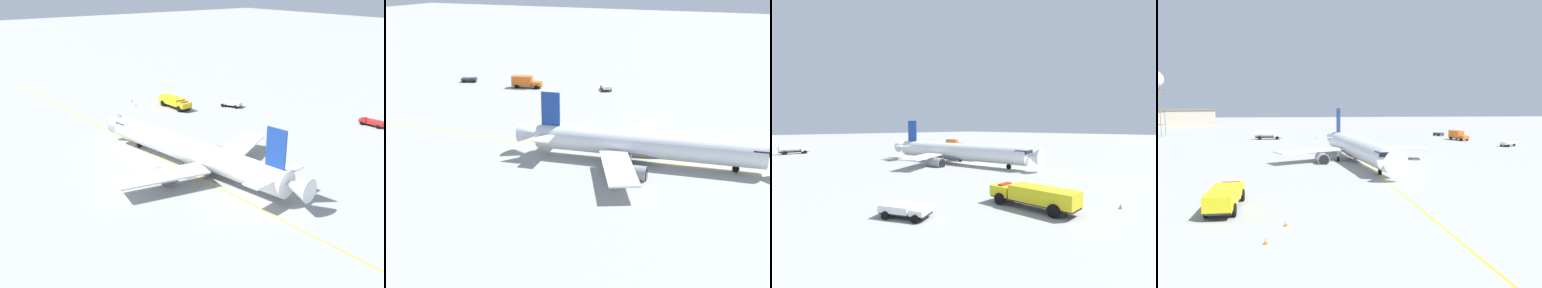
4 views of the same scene
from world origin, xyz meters
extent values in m
plane|color=#9E9E99|center=(0.00, 0.00, 0.00)|extent=(600.00, 600.00, 0.00)
cylinder|color=white|center=(-4.13, -3.96, 3.01)|extent=(36.90, 9.22, 4.02)
cone|color=white|center=(15.22, -1.17, 3.01)|extent=(3.51, 4.21, 3.82)
cone|color=white|center=(-23.78, -6.80, 3.31)|extent=(4.45, 3.95, 3.42)
cube|color=black|center=(13.04, -1.48, 3.92)|extent=(2.86, 3.72, 0.70)
ellipsoid|color=slate|center=(-5.95, -4.22, 1.91)|extent=(13.59, 5.47, 2.21)
cube|color=#193D93|center=(-20.12, -6.27, 7.84)|extent=(3.20, 0.69, 5.63)
cube|color=white|center=(-20.56, -3.16, 3.82)|extent=(3.24, 4.99, 0.20)
cube|color=white|center=(-19.67, -9.37, 3.82)|extent=(3.24, 4.99, 0.20)
cube|color=white|center=(-8.05, 4.55, 2.31)|extent=(6.92, 14.52, 0.28)
cube|color=white|center=(-5.48, -13.23, 2.31)|extent=(10.28, 14.40, 0.28)
cylinder|color=gray|center=(-5.84, 2.76, 0.88)|extent=(4.05, 2.87, 2.36)
cylinder|color=black|center=(-3.94, 3.03, 0.88)|extent=(0.43, 2.00, 2.00)
cylinder|color=gray|center=(-3.87, -10.89, 0.88)|extent=(4.05, 2.87, 2.36)
cylinder|color=black|center=(-1.97, -10.61, 0.88)|extent=(0.43, 2.00, 2.00)
cylinder|color=#9EA0A5|center=(9.67, -1.97, 1.43)|extent=(0.20, 0.20, 1.76)
cylinder|color=black|center=(9.67, -1.97, 0.55)|extent=(1.13, 0.45, 1.10)
cylinder|color=#9EA0A5|center=(-6.44, -0.85, 1.43)|extent=(0.20, 0.20, 1.76)
cylinder|color=black|center=(-6.44, -0.85, 0.55)|extent=(1.13, 0.45, 1.10)
cylinder|color=#9EA0A5|center=(-5.46, -7.60, 1.43)|extent=(0.20, 0.20, 1.76)
cylinder|color=black|center=(-5.46, -7.60, 0.55)|extent=(1.13, 0.45, 1.10)
cube|color=#232326|center=(-8.44, -48.24, 0.48)|extent=(5.44, 2.19, 0.20)
cube|color=red|center=(-6.60, -48.04, 0.91)|extent=(1.79, 2.06, 0.65)
cube|color=black|center=(-5.91, -47.96, 1.00)|extent=(0.26, 1.59, 0.36)
cube|color=red|center=(-9.33, -48.34, 0.93)|extent=(3.69, 2.27, 0.70)
cube|color=red|center=(-6.60, -48.04, 1.33)|extent=(0.74, 1.38, 0.16)
cylinder|color=black|center=(-6.70, -47.10, 0.38)|extent=(0.79, 0.36, 0.76)
cylinder|color=black|center=(-6.49, -48.98, 0.38)|extent=(0.79, 0.36, 0.76)
cylinder|color=black|center=(-10.23, -47.49, 0.38)|extent=(0.79, 0.36, 0.76)
cylinder|color=black|center=(-10.02, -49.37, 0.38)|extent=(0.79, 0.36, 0.76)
cube|color=#232326|center=(28.32, -22.84, 0.80)|extent=(9.94, 2.69, 0.20)
cube|color=yellow|center=(24.58, -22.95, 1.50)|extent=(2.48, 2.88, 1.20)
cube|color=black|center=(23.48, -22.98, 1.68)|extent=(0.15, 2.37, 0.67)
cube|color=yellow|center=(29.62, -22.80, 1.70)|extent=(7.36, 3.03, 1.60)
cube|color=red|center=(24.58, -22.95, 2.20)|extent=(0.66, 1.99, 0.16)
cylinder|color=black|center=(24.91, -24.35, 0.70)|extent=(1.41, 0.32, 1.40)
cylinder|color=black|center=(24.82, -21.54, 0.70)|extent=(1.41, 0.32, 1.40)
cylinder|color=black|center=(31.52, -24.15, 0.70)|extent=(1.41, 0.32, 1.40)
cylinder|color=black|center=(31.44, -21.34, 0.70)|extent=(1.41, 0.32, 1.40)
cube|color=#232326|center=(21.08, -34.49, 0.50)|extent=(5.34, 4.06, 0.20)
cube|color=white|center=(22.62, -33.72, 0.88)|extent=(2.41, 2.85, 0.55)
cube|color=black|center=(23.20, -33.44, 0.96)|extent=(0.99, 1.87, 0.31)
cube|color=white|center=(20.33, -34.87, 0.95)|extent=(4.00, 3.64, 0.70)
cylinder|color=black|center=(22.08, -32.63, 0.40)|extent=(0.84, 0.61, 0.80)
cylinder|color=black|center=(23.17, -34.82, 0.40)|extent=(0.84, 0.61, 0.80)
cylinder|color=black|center=(19.12, -34.10, 0.40)|extent=(0.84, 0.61, 0.80)
cylinder|color=black|center=(20.21, -36.29, 0.40)|extent=(0.84, 0.61, 0.80)
cube|color=yellow|center=(-2.23, -2.46, 0.00)|extent=(152.93, 4.42, 0.01)
cone|color=orange|center=(35.16, -15.96, 0.28)|extent=(0.36, 0.36, 0.55)
cylinder|color=white|center=(35.16, -15.96, 0.30)|extent=(0.22, 0.22, 0.06)
cone|color=orange|center=(39.74, -17.35, 0.28)|extent=(0.36, 0.36, 0.55)
cylinder|color=white|center=(39.74, -17.35, 0.30)|extent=(0.22, 0.22, 0.06)
camera|label=1|loc=(-60.18, 37.77, 29.72)|focal=43.00mm
camera|label=2|loc=(17.66, -78.36, 29.87)|focal=47.59mm
camera|label=3|loc=(44.33, -49.04, 9.06)|focal=25.61mm
camera|label=4|loc=(70.63, -13.98, 11.34)|focal=35.74mm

